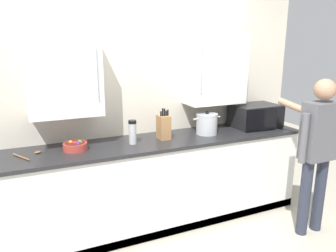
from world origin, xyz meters
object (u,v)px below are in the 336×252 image
at_px(stock_pot, 207,124).
at_px(wooden_spoon, 29,155).
at_px(microwave_oven, 254,116).
at_px(person_figure, 317,144).
at_px(fruit_bowl, 75,146).
at_px(thermos_flask, 133,132).
at_px(knife_block, 164,127).

xyz_separation_m(stock_pot, wooden_spoon, (-1.80, 0.02, -0.10)).
bearing_deg(microwave_oven, person_figure, -81.27).
relative_size(stock_pot, fruit_bowl, 1.50).
height_order(microwave_oven, fruit_bowl, microwave_oven).
distance_m(thermos_flask, person_figure, 1.81).
relative_size(thermos_flask, knife_block, 0.73).
relative_size(stock_pot, thermos_flask, 1.39).
bearing_deg(stock_pot, wooden_spoon, 179.25).
bearing_deg(person_figure, microwave_oven, 98.73).
bearing_deg(person_figure, wooden_spoon, 162.64).
relative_size(knife_block, person_figure, 0.21).
distance_m(knife_block, wooden_spoon, 1.30).
relative_size(thermos_flask, fruit_bowl, 1.08).
xyz_separation_m(stock_pot, thermos_flask, (-0.85, -0.02, 0.01)).
height_order(fruit_bowl, wooden_spoon, fruit_bowl).
distance_m(wooden_spoon, person_figure, 2.71).
relative_size(wooden_spoon, person_figure, 0.15).
xyz_separation_m(wooden_spoon, person_figure, (2.58, -0.81, -0.00)).
bearing_deg(microwave_oven, thermos_flask, -177.95).
height_order(thermos_flask, wooden_spoon, thermos_flask).
bearing_deg(person_figure, fruit_bowl, 159.94).
height_order(stock_pot, fruit_bowl, stock_pot).
bearing_deg(stock_pot, microwave_oven, 3.15).
xyz_separation_m(thermos_flask, person_figure, (1.64, -0.77, -0.12)).
relative_size(microwave_oven, person_figure, 0.34).
distance_m(microwave_oven, wooden_spoon, 2.46).
bearing_deg(person_figure, knife_block, 148.03).
xyz_separation_m(thermos_flask, fruit_bowl, (-0.55, 0.03, -0.08)).
bearing_deg(fruit_bowl, stock_pot, -0.57).
distance_m(microwave_oven, person_figure, 0.84).
relative_size(thermos_flask, person_figure, 0.15).
distance_m(stock_pot, wooden_spoon, 1.80).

